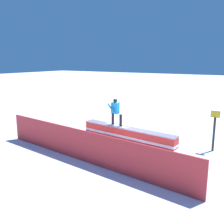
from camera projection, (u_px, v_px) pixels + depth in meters
name	position (u px, v px, depth m)	size (l,w,h in m)	color
ground_plane	(127.00, 138.00, 13.32)	(120.00, 120.00, 0.00)	white
grind_box	(127.00, 134.00, 13.26)	(5.50, 1.20, 0.59)	red
snowboarder	(116.00, 111.00, 13.52)	(1.59, 0.61, 1.45)	silver
safety_fence	(85.00, 146.00, 10.20)	(9.71, 0.06, 1.30)	red
trail_marker	(214.00, 130.00, 11.31)	(0.40, 0.10, 1.85)	#262628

